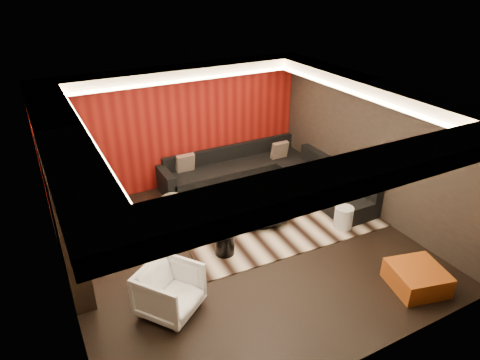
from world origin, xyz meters
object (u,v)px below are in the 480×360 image
armchair (170,291)px  sectional_sofa (268,175)px  white_side_table (343,218)px  drum_stool (225,244)px  orange_ottoman (417,278)px  coffee_table (261,219)px

armchair → sectional_sofa: bearing=2.9°
white_side_table → sectional_sofa: 2.28m
drum_stool → white_side_table: bearing=-7.4°
drum_stool → armchair: bearing=-146.6°
drum_stool → sectional_sofa: 2.85m
drum_stool → orange_ottoman: 3.26m
coffee_table → sectional_sofa: size_ratio=0.34×
armchair → sectional_sofa: size_ratio=0.23×
orange_ottoman → drum_stool: bearing=136.3°
orange_ottoman → armchair: size_ratio=0.97×
white_side_table → armchair: bearing=-171.6°
sectional_sofa → orange_ottoman: bearing=-86.5°
coffee_table → orange_ottoman: bearing=-65.5°
orange_ottoman → armchair: (-3.69, 1.37, 0.20)m
white_side_table → orange_ottoman: (-0.11, -1.93, -0.05)m
armchair → sectional_sofa: (3.44, 2.81, -0.12)m
armchair → drum_stool: bearing=-3.0°
drum_stool → sectional_sofa: size_ratio=0.11×
white_side_table → sectional_sofa: size_ratio=0.12×
coffee_table → orange_ottoman: size_ratio=1.55×
drum_stool → armchair: size_ratio=0.50×
sectional_sofa → white_side_table: bearing=-80.9°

